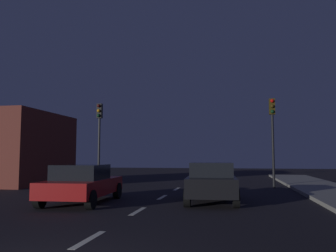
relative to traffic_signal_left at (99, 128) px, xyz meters
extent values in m
plane|color=black|center=(5.07, -8.62, -3.48)|extent=(80.00, 80.00, 0.00)
cube|color=silver|center=(5.07, -13.02, -3.47)|extent=(0.16, 1.60, 0.01)
cube|color=silver|center=(5.07, -9.22, -3.47)|extent=(0.16, 1.60, 0.01)
cube|color=silver|center=(5.07, -5.42, -3.47)|extent=(0.16, 1.60, 0.01)
cube|color=silver|center=(5.07, -1.62, -3.47)|extent=(0.16, 1.60, 0.01)
cylinder|color=#2D2D30|center=(0.00, 0.02, -0.99)|extent=(0.14, 0.14, 4.96)
cube|color=black|center=(0.00, 0.02, 1.04)|extent=(0.32, 0.24, 0.90)
sphere|color=#3F0C0C|center=(0.00, -0.14, 1.34)|extent=(0.20, 0.20, 0.20)
sphere|color=orange|center=(0.00, -0.14, 1.04)|extent=(0.20, 0.20, 0.20)
sphere|color=#0C3319|center=(0.00, -0.14, 0.74)|extent=(0.20, 0.20, 0.20)
cylinder|color=black|center=(10.24, 0.02, -0.99)|extent=(0.14, 0.14, 4.96)
cube|color=#382D0C|center=(10.24, 0.02, 1.04)|extent=(0.32, 0.24, 0.90)
sphere|color=red|center=(10.24, -0.14, 1.34)|extent=(0.20, 0.20, 0.20)
sphere|color=#3F2D0C|center=(10.24, -0.14, 1.04)|extent=(0.20, 0.20, 0.20)
sphere|color=#0C3319|center=(10.24, -0.14, 0.74)|extent=(0.20, 0.20, 0.20)
cube|color=black|center=(7.22, -6.51, -2.83)|extent=(2.00, 4.18, 0.65)
cube|color=black|center=(7.23, -6.71, -2.24)|extent=(1.66, 1.92, 0.52)
cylinder|color=black|center=(6.31, -5.07, -3.16)|extent=(0.26, 0.65, 0.64)
cylinder|color=black|center=(7.96, -4.97, -3.16)|extent=(0.26, 0.65, 0.64)
cylinder|color=black|center=(6.48, -8.05, -3.16)|extent=(0.26, 0.65, 0.64)
cylinder|color=black|center=(8.13, -7.95, -3.16)|extent=(0.26, 0.65, 0.64)
cube|color=#B21919|center=(2.52, -7.73, -2.88)|extent=(2.09, 4.28, 0.56)
cube|color=black|center=(2.53, -7.94, -2.33)|extent=(1.75, 1.97, 0.54)
cylinder|color=black|center=(1.56, -6.23, -3.16)|extent=(0.25, 0.65, 0.64)
cylinder|color=black|center=(3.32, -6.14, -3.16)|extent=(0.25, 0.65, 0.64)
cylinder|color=black|center=(1.72, -9.32, -3.16)|extent=(0.25, 0.65, 0.64)
cylinder|color=black|center=(3.48, -9.23, -3.16)|extent=(0.25, 0.65, 0.64)
cube|color=maroon|center=(-5.16, -0.27, -1.26)|extent=(4.45, 6.61, 4.43)
camera|label=1|loc=(8.05, -19.94, -1.75)|focal=36.95mm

